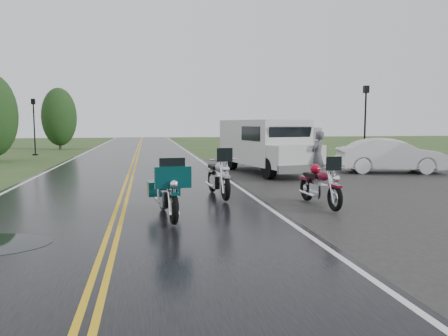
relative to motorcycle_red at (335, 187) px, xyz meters
name	(u,v)px	position (x,y,z in m)	size (l,w,h in m)	color
ground	(116,224)	(-5.25, -0.14, -0.67)	(120.00, 120.00, 0.00)	#2D471E
road	(131,173)	(-5.25, 9.86, -0.65)	(8.00, 100.00, 0.04)	black
parking_pad	(423,182)	(5.75, 4.86, -0.65)	(14.00, 24.00, 0.03)	black
motorcycle_red	(335,187)	(0.00, 0.00, 0.00)	(0.82, 2.27, 1.34)	#5C0A1D
motorcycle_teal	(174,194)	(-4.01, -0.73, 0.05)	(0.89, 2.45, 1.45)	#053437
motorcycle_silver	(226,177)	(-2.40, 1.90, 0.06)	(0.90, 2.48, 1.46)	#96989D
van_white	(269,149)	(0.19, 6.61, 0.55)	(2.33, 6.21, 2.44)	silver
person_at_van	(318,156)	(1.96, 5.94, 0.28)	(0.70, 0.46, 1.91)	#4A4B4F
sedan_white	(390,156)	(6.18, 7.89, 0.09)	(1.61, 4.62, 1.52)	white
lamp_post_far_left	(34,127)	(-12.22, 22.27, 1.31)	(0.34, 0.34, 3.96)	black
lamp_post_far_right	(365,123)	(8.14, 13.97, 1.57)	(0.38, 0.38, 4.47)	black
tree_left_far	(59,123)	(-11.83, 29.18, 1.56)	(2.90, 2.90, 4.47)	#1E3D19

